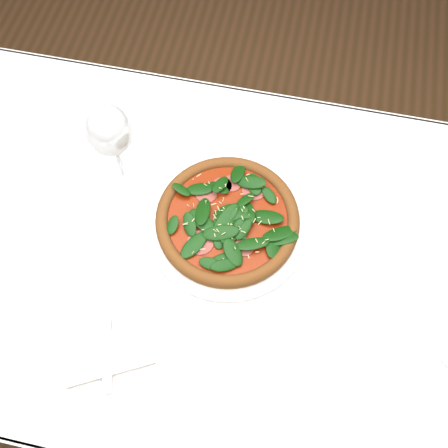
% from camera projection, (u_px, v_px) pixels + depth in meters
% --- Properties ---
extents(ground, '(6.00, 6.00, 0.00)m').
position_uv_depth(ground, '(202.00, 334.00, 1.64)').
color(ground, brown).
rests_on(ground, ground).
extents(dining_table, '(1.21, 0.81, 0.75)m').
position_uv_depth(dining_table, '(189.00, 264.00, 1.06)').
color(dining_table, white).
rests_on(dining_table, ground).
extents(plate, '(0.32, 0.32, 0.01)m').
position_uv_depth(plate, '(228.00, 222.00, 0.98)').
color(plate, silver).
rests_on(plate, dining_table).
extents(pizza, '(0.30, 0.30, 0.04)m').
position_uv_depth(pizza, '(228.00, 218.00, 0.96)').
color(pizza, brown).
rests_on(pizza, plate).
extents(wine_glass, '(0.09, 0.09, 0.21)m').
position_uv_depth(wine_glass, '(110.00, 133.00, 0.90)').
color(wine_glass, silver).
rests_on(wine_glass, dining_table).
extents(napkin, '(0.17, 0.14, 0.01)m').
position_uv_depth(napkin, '(108.00, 355.00, 0.87)').
color(napkin, white).
rests_on(napkin, dining_table).
extents(fork, '(0.07, 0.16, 0.00)m').
position_uv_depth(fork, '(106.00, 337.00, 0.88)').
color(fork, silver).
rests_on(fork, napkin).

